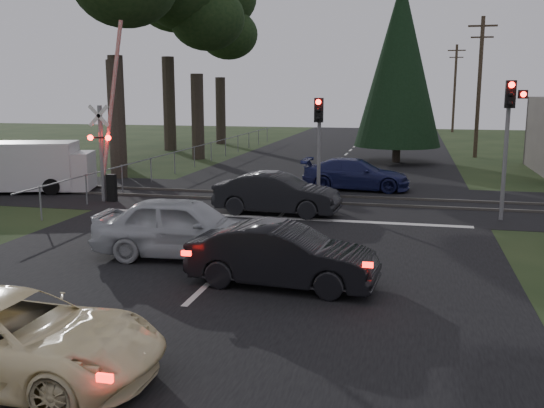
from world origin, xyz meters
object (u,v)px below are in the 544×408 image
(silver_car, at_px, (184,227))
(dark_car_far, at_px, (277,194))
(crossing_signal, at_px, (107,150))
(utility_pole_far, at_px, (455,87))
(traffic_signal_center, at_px, (319,133))
(dark_hatchback, at_px, (283,256))
(utility_pole_mid, at_px, (479,85))
(blue_sedan, at_px, (356,174))
(white_van, at_px, (29,167))
(cream_coupe, at_px, (11,338))
(traffic_signal_right, at_px, (510,123))

(silver_car, xyz_separation_m, dark_car_far, (1.16, 6.12, -0.08))
(crossing_signal, distance_m, utility_pole_far, 47.96)
(traffic_signal_center, bearing_deg, dark_hatchback, -85.91)
(silver_car, bearing_deg, utility_pole_mid, -24.24)
(crossing_signal, height_order, blue_sedan, crossing_signal)
(blue_sedan, distance_m, white_van, 14.35)
(utility_pole_mid, height_order, blue_sedan, utility_pole_mid)
(crossing_signal, relative_size, dark_car_far, 1.56)
(utility_pole_far, height_order, cream_coupe, utility_pole_far)
(utility_pole_far, bearing_deg, dark_car_far, -100.69)
(utility_pole_mid, bearing_deg, blue_sedan, -113.22)
(blue_sedan, bearing_deg, crossing_signal, 119.53)
(utility_pole_far, height_order, dark_hatchback, utility_pole_far)
(traffic_signal_center, height_order, white_van, traffic_signal_center)
(white_van, bearing_deg, utility_pole_mid, 25.23)
(white_van, bearing_deg, dark_hatchback, -54.64)
(cream_coupe, distance_m, silver_car, 7.10)
(traffic_signal_center, relative_size, dark_hatchback, 0.96)
(dark_car_far, bearing_deg, silver_car, 172.64)
(traffic_signal_center, height_order, silver_car, traffic_signal_center)
(blue_sedan, bearing_deg, dark_hatchback, 179.09)
(utility_pole_mid, distance_m, cream_coupe, 35.96)
(utility_pole_far, bearing_deg, crossing_signal, -109.23)
(silver_car, distance_m, blue_sedan, 12.64)
(utility_pole_far, bearing_deg, silver_car, -100.69)
(cream_coupe, distance_m, dark_hatchback, 6.17)
(traffic_signal_center, distance_m, cream_coupe, 15.35)
(traffic_signal_right, bearing_deg, crossing_signal, 178.79)
(crossing_signal, relative_size, cream_coupe, 1.47)
(blue_sedan, xyz_separation_m, white_van, (-13.84, -3.77, 0.41))
(crossing_signal, relative_size, blue_sedan, 1.47)
(crossing_signal, bearing_deg, utility_pole_far, 70.77)
(silver_car, height_order, blue_sedan, silver_car)
(traffic_signal_right, relative_size, dark_car_far, 1.05)
(cream_coupe, bearing_deg, utility_pole_mid, -15.54)
(blue_sedan, bearing_deg, silver_car, 164.92)
(blue_sedan, bearing_deg, traffic_signal_center, 166.81)
(traffic_signal_right, bearing_deg, cream_coupe, -123.02)
(traffic_signal_right, distance_m, dark_car_far, 8.19)
(traffic_signal_right, relative_size, traffic_signal_center, 1.15)
(traffic_signal_center, relative_size, white_van, 0.70)
(utility_pole_far, relative_size, dark_car_far, 2.02)
(traffic_signal_right, xyz_separation_m, silver_car, (-8.91, -6.70, -2.50))
(dark_hatchback, bearing_deg, utility_pole_far, -2.49)
(dark_car_far, bearing_deg, dark_hatchback, -163.15)
(dark_hatchback, xyz_separation_m, blue_sedan, (0.35, 13.95, -0.01))
(silver_car, height_order, white_van, white_van)
(utility_pole_far, bearing_deg, blue_sedan, -99.16)
(dark_car_far, xyz_separation_m, white_van, (-11.60, 2.29, 0.37))
(utility_pole_far, bearing_deg, utility_pole_mid, -90.00)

